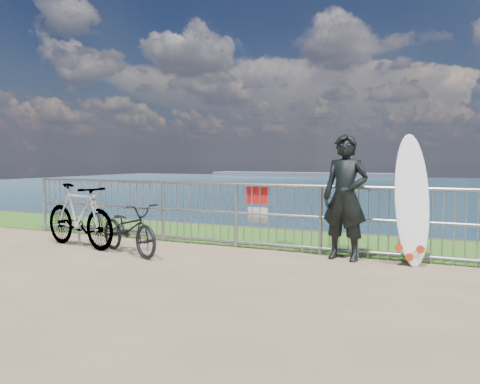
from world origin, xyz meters
The scene contains 8 objects.
grass_strip centered at (0.00, 2.70, 0.01)m, with size 120.00×120.00×0.00m, color #2D631B.
seascape centered at (-43.75, 147.49, -4.03)m, with size 260.00×260.00×5.00m.
railing centered at (0.02, 1.60, 0.58)m, with size 10.06×0.10×1.13m.
surfer centered at (1.44, 1.37, 0.96)m, with size 0.70×0.46×1.91m, color black.
surfboard centered at (2.38, 1.44, 0.88)m, with size 0.64×0.60×1.92m.
bicycle_near centered at (-1.83, 0.35, 0.42)m, with size 0.55×1.59×0.83m, color black.
bicycle_far centered at (-2.99, 0.48, 0.56)m, with size 0.52×1.85×1.11m, color black.
bike_rack centered at (-2.42, 0.65, 0.29)m, with size 1.69×0.05×0.35m.
Camera 1 is at (2.89, -5.72, 1.53)m, focal length 35.00 mm.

